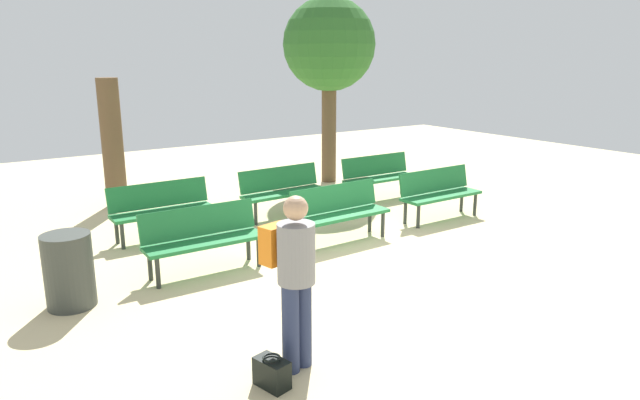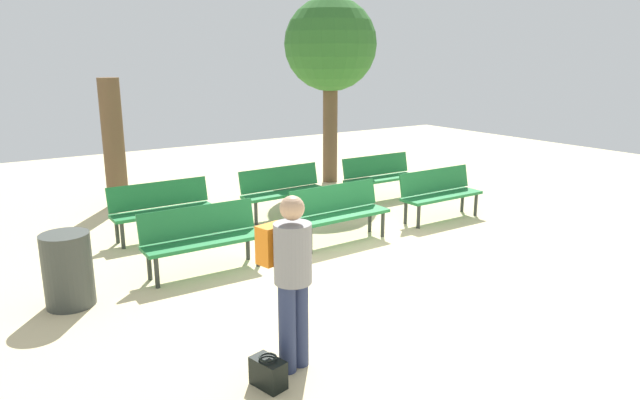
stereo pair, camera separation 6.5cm
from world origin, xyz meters
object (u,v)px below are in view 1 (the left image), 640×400
bench_r1_c2 (379,174)px  trash_bin (69,271)px  bench_r0_c1 (339,210)px  bench_r1_c0 (162,207)px  tree_0 (329,47)px  visitor_with_backpack (294,272)px  bench_r0_c2 (439,191)px  bench_r1_c1 (283,188)px  bench_r0_c0 (203,235)px  tree_1 (112,144)px  handbag (272,373)px

bench_r1_c2 → trash_bin: bearing=-162.2°
bench_r0_c1 → bench_r1_c0: (-2.21, 1.73, 0.00)m
tree_0 → visitor_with_backpack: size_ratio=2.46×
bench_r0_c2 → bench_r1_c1: (-2.18, 1.71, 0.00)m
bench_r0_c0 → bench_r1_c0: bearing=89.4°
tree_1 → trash_bin: tree_1 is taller
bench_r1_c0 → bench_r1_c1: same height
bench_r0_c2 → tree_0: bearing=87.4°
bench_r1_c2 → visitor_with_backpack: visitor_with_backpack is taller
bench_r0_c0 → visitor_with_backpack: size_ratio=0.98×
tree_1 → tree_0: bearing=-5.7°
bench_r1_c2 → tree_1: size_ratio=0.66×
bench_r1_c2 → trash_bin: (-6.20, -1.91, -0.07)m
visitor_with_backpack → bench_r1_c1: bearing=-132.2°
bench_r0_c0 → bench_r0_c2: bearing=2.0°
bench_r0_c0 → trash_bin: 1.71m
bench_r1_c0 → visitor_with_backpack: (-0.33, -4.50, 0.43)m
bench_r0_c2 → tree_1: size_ratio=0.66×
bench_r0_c1 → tree_0: (2.37, 3.65, 2.49)m
bench_r0_c0 → bench_r1_c1: same height
tree_0 → bench_r0_c0: bearing=-141.6°
bench_r1_c0 → bench_r1_c1: size_ratio=0.99×
bench_r0_c2 → bench_r1_c2: same height
tree_0 → bench_r1_c2: bearing=-94.0°
trash_bin → tree_0: bearing=31.2°
bench_r1_c1 → tree_1: tree_1 is taller
bench_r0_c1 → visitor_with_backpack: visitor_with_backpack is taller
bench_r0_c1 → bench_r1_c1: 1.75m
bench_r0_c2 → handbag: 5.89m
bench_r0_c1 → handbag: size_ratio=4.57×
bench_r1_c1 → bench_r1_c2: same height
visitor_with_backpack → trash_bin: 3.00m
bench_r0_c1 → handbag: (-2.88, -2.94, -0.37)m
tree_0 → tree_1: bearing=174.3°
bench_r0_c1 → handbag: 4.13m
visitor_with_backpack → trash_bin: size_ratio=1.90×
tree_1 → visitor_with_backpack: tree_1 is taller
tree_1 → visitor_with_backpack: size_ratio=1.47×
trash_bin → bench_r0_c0: bearing=5.2°
bench_r0_c2 → handbag: bearing=-149.5°
bench_r0_c2 → tree_1: tree_1 is taller
bench_r1_c0 → trash_bin: (-1.76, -1.92, -0.07)m
tree_0 → tree_1: (-4.65, 0.46, -1.78)m
visitor_with_backpack → trash_bin: visitor_with_backpack is taller
bench_r1_c1 → handbag: 5.52m
bench_r0_c1 → bench_r1_c2: (2.24, 1.72, 0.00)m
bench_r1_c2 → tree_0: tree_0 is taller
bench_r1_c1 → trash_bin: (-3.99, -1.93, -0.07)m
bench_r0_c0 → bench_r1_c2: 4.83m
tree_1 → trash_bin: (-1.69, -4.30, -0.78)m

